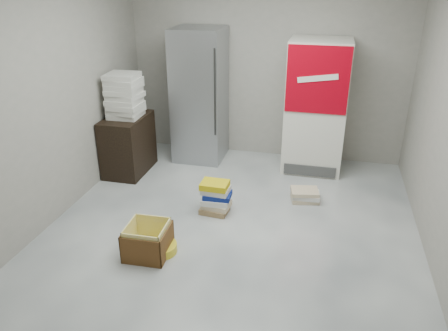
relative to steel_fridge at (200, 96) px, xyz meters
name	(u,v)px	position (x,y,z in m)	size (l,w,h in m)	color
ground	(226,241)	(0.90, -2.13, -0.95)	(5.00, 5.00, 0.00)	silver
room_shell	(227,71)	(0.90, -2.13, 0.85)	(4.04, 5.04, 2.82)	#9B948C
steel_fridge	(200,96)	(0.00, 0.00, 0.00)	(0.70, 0.72, 1.90)	#A8AAB0
coke_cooler	(316,107)	(1.65, -0.01, -0.05)	(0.80, 0.73, 1.80)	silver
wood_shelf	(128,144)	(-0.83, -0.73, -0.55)	(0.50, 0.80, 0.80)	black
supply_box_stack	(124,96)	(-0.82, -0.73, 0.14)	(0.44, 0.44, 0.58)	beige
phonebook_stack_main	(216,197)	(0.64, -1.56, -0.76)	(0.36, 0.29, 0.39)	olive
phonebook_stack_side	(305,195)	(1.64, -1.03, -0.88)	(0.38, 0.33, 0.15)	#CBB592
cardboard_box	(148,242)	(0.19, -2.53, -0.81)	(0.43, 0.43, 0.34)	yellow
bucket_lid	(161,248)	(0.29, -2.46, -0.91)	(0.33, 0.33, 0.09)	yellow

